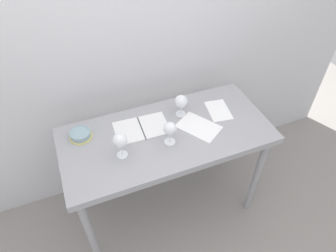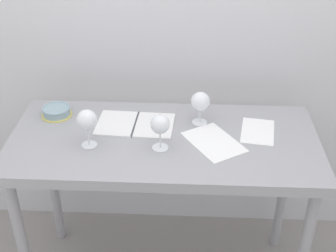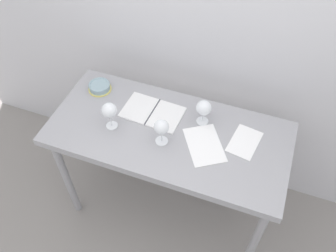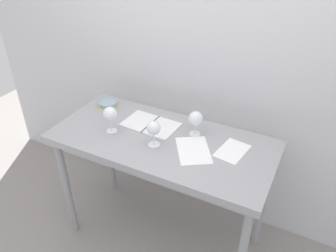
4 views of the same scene
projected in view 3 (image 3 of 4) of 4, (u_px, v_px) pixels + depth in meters
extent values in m
plane|color=gray|center=(169.00, 205.00, 2.73)|extent=(6.00, 6.00, 0.00)
cube|color=silver|center=(198.00, 25.00, 2.04)|extent=(3.80, 0.04, 2.60)
cube|color=#98989D|center=(169.00, 133.00, 2.06)|extent=(1.40, 0.64, 0.04)
cube|color=#98989D|center=(147.00, 178.00, 1.87)|extent=(1.40, 0.01, 0.05)
cylinder|color=#98989D|center=(66.00, 178.00, 2.39)|extent=(0.05, 0.05, 0.86)
cylinder|color=#98989D|center=(254.00, 241.00, 2.10)|extent=(0.05, 0.05, 0.86)
cylinder|color=#98989D|center=(102.00, 123.00, 2.71)|extent=(0.05, 0.05, 0.86)
cylinder|color=#98989D|center=(269.00, 172.00, 2.42)|extent=(0.05, 0.05, 0.86)
cylinder|color=white|center=(112.00, 125.00, 2.07)|extent=(0.07, 0.07, 0.00)
cylinder|color=white|center=(111.00, 120.00, 2.03)|extent=(0.01, 0.01, 0.09)
sphere|color=white|center=(109.00, 110.00, 1.97)|extent=(0.09, 0.09, 0.09)
cylinder|color=maroon|center=(110.00, 112.00, 1.98)|extent=(0.06, 0.06, 0.02)
cylinder|color=white|center=(162.00, 141.00, 1.99)|extent=(0.07, 0.07, 0.00)
cylinder|color=white|center=(162.00, 136.00, 1.96)|extent=(0.01, 0.01, 0.08)
sphere|color=white|center=(161.00, 127.00, 1.90)|extent=(0.08, 0.08, 0.08)
cylinder|color=#5A111E|center=(161.00, 129.00, 1.92)|extent=(0.06, 0.06, 0.02)
cylinder|color=white|center=(202.00, 121.00, 2.09)|extent=(0.07, 0.07, 0.00)
cylinder|color=white|center=(203.00, 117.00, 2.06)|extent=(0.01, 0.01, 0.07)
sphere|color=white|center=(204.00, 108.00, 2.01)|extent=(0.09, 0.09, 0.09)
cylinder|color=maroon|center=(204.00, 110.00, 2.02)|extent=(0.06, 0.06, 0.03)
cube|color=white|center=(139.00, 108.00, 2.16)|extent=(0.19, 0.23, 0.01)
cube|color=white|center=(166.00, 116.00, 2.11)|extent=(0.19, 0.23, 0.01)
cube|color=#3F3F47|center=(152.00, 112.00, 2.14)|extent=(0.02, 0.22, 0.01)
cube|color=white|center=(204.00, 145.00, 1.98)|extent=(0.30, 0.33, 0.00)
cube|color=white|center=(245.00, 142.00, 1.99)|extent=(0.18, 0.24, 0.00)
cylinder|color=#DBCC66|center=(100.00, 89.00, 2.27)|extent=(0.15, 0.15, 0.01)
cylinder|color=#8CA8B2|center=(100.00, 87.00, 2.25)|extent=(0.13, 0.13, 0.03)
torus|color=#8CA8B2|center=(99.00, 85.00, 2.24)|extent=(0.14, 0.14, 0.01)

